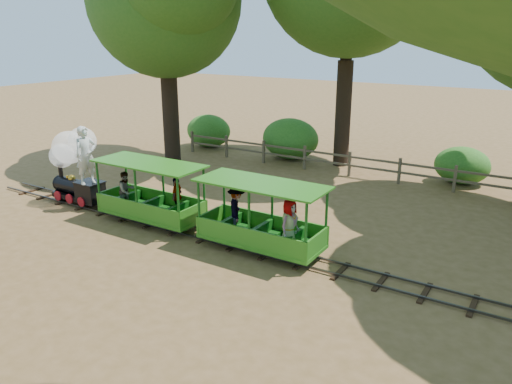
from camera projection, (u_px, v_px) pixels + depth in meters
The scene contains 9 objects.
ground at pixel (269, 253), 13.05m from camera, with size 90.00×90.00×0.00m, color olive.
track at pixel (269, 251), 13.03m from camera, with size 22.00×1.00×0.10m.
locomotive at pixel (74, 159), 16.38m from camera, with size 2.34×1.17×2.78m.
carriage_front at pixel (150, 199), 14.90m from camera, with size 3.45×1.41×1.79m.
carriage_rear at pixel (259, 222), 12.95m from camera, with size 3.45×1.41×1.79m.
fence at pixel (374, 165), 19.32m from camera, with size 18.10×0.10×1.00m.
shrub_west at pixel (209, 131), 24.84m from camera, with size 2.33×1.79×1.61m, color #2D6B1E.
shrub_mid_w at pixel (290, 139), 22.48m from camera, with size 2.65×2.04×1.83m, color #2D6B1E.
shrub_mid_e at pixel (462, 165), 18.83m from camera, with size 2.05×1.57×1.42m, color #2D6B1E.
Camera 1 is at (6.02, -10.29, 5.55)m, focal length 35.00 mm.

